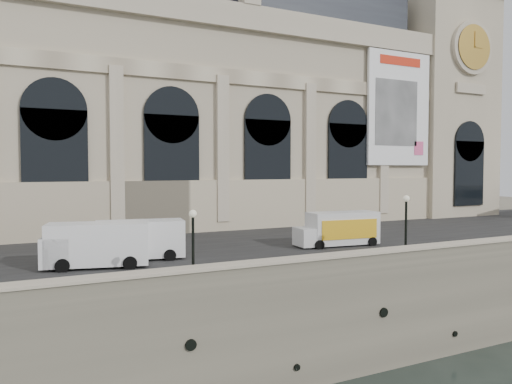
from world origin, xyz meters
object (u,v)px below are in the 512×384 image
Objects in this scene: box_truck at (338,229)px; lamp_left at (193,248)px; van_b at (91,245)px; lamp_right at (406,227)px; van_c at (135,240)px.

box_truck is 16.40m from lamp_left.
lamp_right is (19.32, -6.45, 0.73)m from van_b.
box_truck is at bearing -4.61° from van_c.
lamp_left is at bearing -83.27° from van_c.
van_b reaches higher than box_truck.
van_c is (2.97, 1.44, -0.07)m from van_b.
lamp_left reaches higher than van_c.
lamp_right reaches higher than van_c.
van_b is at bearing -179.47° from box_truck.
box_truck is (15.67, -1.26, 0.01)m from van_c.
lamp_right is at bearing -18.44° from van_b.
van_c is 1.45× the size of lamp_right.
van_c is 8.68m from lamp_left.
van_c is 0.91× the size of box_truck.
lamp_right is at bearing -25.73° from van_c.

